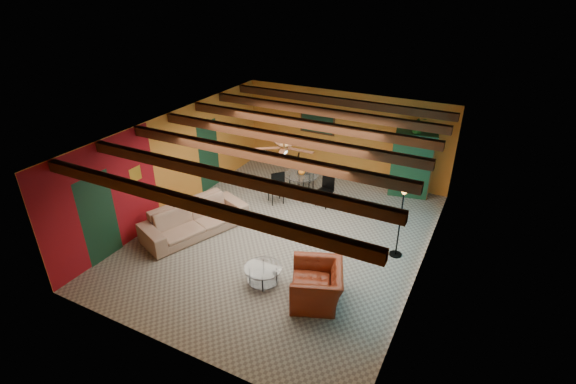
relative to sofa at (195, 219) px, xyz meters
The scene contains 11 objects.
room 3.02m from the sofa, 24.29° to the left, with size 6.52×8.01×2.71m.
sofa is the anchor object (origin of this frame).
armchair 3.80m from the sofa, 13.59° to the right, with size 1.14×1.00×0.74m, color maroon.
coffee_table 2.68m from the sofa, 20.71° to the right, with size 0.79×0.79×0.41m, color white, non-canonical shape.
dining_table 3.28m from the sofa, 61.65° to the left, with size 1.94×1.94×1.01m, color white, non-canonical shape.
armoire 6.25m from the sofa, 46.63° to the left, with size 1.05×0.51×1.84m, color brown.
floor_lamp 4.93m from the sofa, 15.61° to the left, with size 0.36×0.36×1.80m, color black, non-canonical shape.
ceiling_fan 2.98m from the sofa, 21.69° to the left, with size 1.50×1.50×0.44m, color #472614, non-canonical shape.
painting 5.09m from the sofa, 76.20° to the left, with size 1.05×0.03×0.65m, color black.
potted_plant 6.46m from the sofa, 46.63° to the left, with size 0.46×0.40×0.51m, color #26661E.
vase 3.35m from the sofa, 61.65° to the left, with size 0.19×0.19×0.20m, color orange.
Camera 1 is at (4.15, -7.90, 5.88)m, focal length 26.81 mm.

